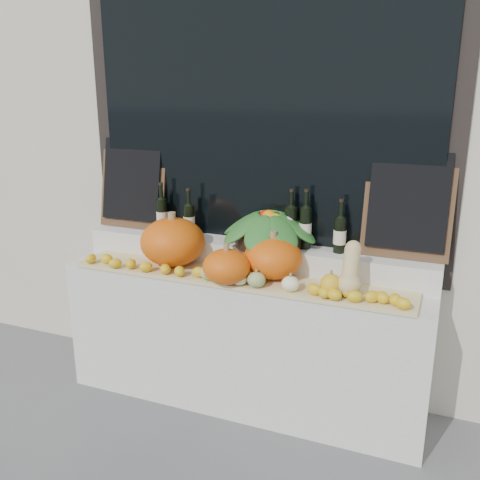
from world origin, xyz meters
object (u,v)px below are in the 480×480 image
pumpkin_right (273,258)px  wine_bottle_tall (291,226)px  pumpkin_left (173,242)px  produce_bowl (269,228)px  butternut_squash (350,272)px

pumpkin_right → wine_bottle_tall: wine_bottle_tall is taller
pumpkin_left → produce_bowl: bearing=20.0°
pumpkin_right → butternut_squash: 0.48m
pumpkin_left → wine_bottle_tall: size_ratio=1.13×
pumpkin_right → produce_bowl: (-0.09, 0.19, 0.12)m
butternut_squash → pumpkin_right: bearing=170.1°
produce_bowl → pumpkin_right: bearing=-64.5°
pumpkin_right → produce_bowl: size_ratio=0.54×
pumpkin_right → butternut_squash: (0.47, -0.08, 0.00)m
produce_bowl → butternut_squash: bearing=-26.0°
pumpkin_left → pumpkin_right: bearing=1.3°
butternut_squash → produce_bowl: (-0.56, 0.27, 0.12)m
pumpkin_right → wine_bottle_tall: (0.04, 0.23, 0.14)m
pumpkin_left → pumpkin_right: 0.66m
pumpkin_left → pumpkin_right: pumpkin_left is taller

